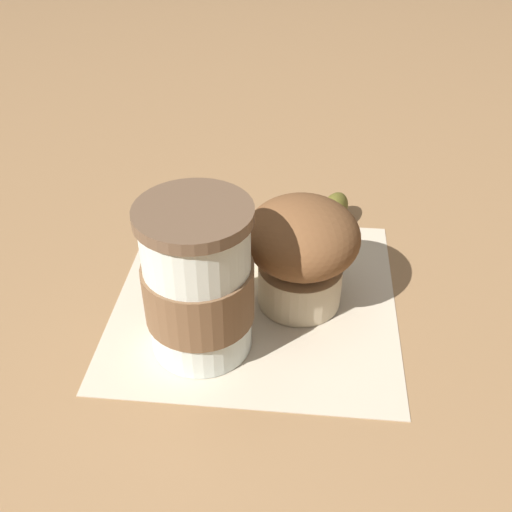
% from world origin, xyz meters
% --- Properties ---
extents(ground_plane, '(3.00, 3.00, 0.00)m').
position_xyz_m(ground_plane, '(0.00, 0.00, 0.00)').
color(ground_plane, '#936D47').
extents(paper_napkin, '(0.30, 0.30, 0.00)m').
position_xyz_m(paper_napkin, '(0.00, 0.00, 0.00)').
color(paper_napkin, beige).
rests_on(paper_napkin, ground_plane).
extents(coffee_cup, '(0.09, 0.09, 0.13)m').
position_xyz_m(coffee_cup, '(-0.07, 0.03, 0.07)').
color(coffee_cup, silver).
rests_on(coffee_cup, paper_napkin).
extents(muffin, '(0.10, 0.10, 0.10)m').
position_xyz_m(muffin, '(0.01, -0.04, 0.06)').
color(muffin, beige).
rests_on(muffin, paper_napkin).
extents(banana, '(0.15, 0.09, 0.03)m').
position_xyz_m(banana, '(0.10, -0.03, 0.02)').
color(banana, '#D6CC4C').
rests_on(banana, paper_napkin).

